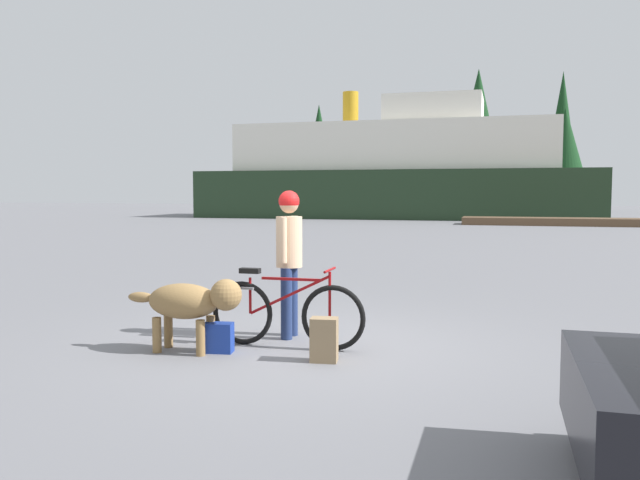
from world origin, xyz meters
TOP-DOWN VIEW (x-y plane):
  - ground_plane at (0.00, 0.00)m, footprint 160.00×160.00m
  - bicycle at (-0.20, -0.13)m, footprint 1.84×0.44m
  - person_cyclist at (-0.33, 0.37)m, footprint 0.32×0.53m
  - dog at (-1.15, -0.62)m, footprint 1.39×0.47m
  - backpack at (0.39, -0.61)m, footprint 0.30×0.23m
  - handbag_pannier at (-0.85, -0.55)m, footprint 0.34×0.23m
  - dock_pier at (6.94, 29.42)m, footprint 13.69×2.12m
  - ferry_boat at (-4.93, 37.70)m, footprint 26.63×8.70m
  - pine_tree_far_left at (-15.35, 54.56)m, footprint 3.03×3.03m
  - pine_tree_center at (-0.07, 54.15)m, footprint 4.35×4.35m
  - pine_tree_far_right at (7.44, 53.93)m, footprint 3.58×3.58m
  - pine_tree_mid_back at (7.56, 58.72)m, footprint 2.98×2.98m

SIDE VIEW (x-z plane):
  - ground_plane at x=0.00m, z-range 0.00..0.00m
  - handbag_pannier at x=-0.85m, z-range 0.00..0.33m
  - dock_pier at x=6.94m, z-range 0.00..0.40m
  - backpack at x=0.39m, z-range 0.00..0.47m
  - bicycle at x=-0.20m, z-range -0.06..0.86m
  - dog at x=-1.15m, z-range 0.14..0.98m
  - person_cyclist at x=-0.33m, z-range 0.20..2.00m
  - ferry_boat at x=-4.93m, z-range -1.30..7.50m
  - pine_tree_far_right at x=7.44m, z-range 1.47..10.65m
  - pine_tree_far_left at x=-15.35m, z-range 1.38..11.76m
  - pine_tree_mid_back at x=7.56m, z-range 1.60..14.81m
  - pine_tree_center at x=-0.07m, z-range 1.70..14.71m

